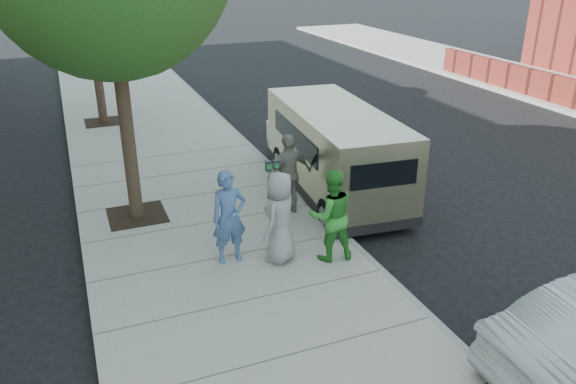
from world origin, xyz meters
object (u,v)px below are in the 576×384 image
object	(u,v)px
parking_meter	(272,178)
person_green_shirt	(331,215)
van	(334,149)
person_officer	(229,217)
person_striped_polo	(289,174)
person_gray_shirt	(280,217)

from	to	relation	value
parking_meter	person_green_shirt	world-z (taller)	person_green_shirt
van	person_officer	distance (m)	4.08
parking_meter	van	bearing A→B (deg)	33.80
parking_meter	person_striped_polo	size ratio (longest dim) A/B	0.77
person_green_shirt	person_gray_shirt	bearing A→B (deg)	-11.04
person_green_shirt	person_striped_polo	size ratio (longest dim) A/B	0.98
person_striped_polo	parking_meter	bearing A→B (deg)	19.50
van	person_striped_polo	bearing A→B (deg)	-142.88
parking_meter	van	world-z (taller)	van
person_green_shirt	person_striped_polo	xyz separation A→B (m)	(0.03, 2.09, 0.01)
van	person_officer	size ratio (longest dim) A/B	3.25
person_officer	person_gray_shirt	distance (m)	0.91
van	person_gray_shirt	size ratio (longest dim) A/B	3.32
parking_meter	person_gray_shirt	world-z (taller)	person_gray_shirt
parking_meter	person_gray_shirt	size ratio (longest dim) A/B	0.79
van	person_green_shirt	bearing A→B (deg)	-112.01
person_gray_shirt	person_striped_polo	distance (m)	2.01
parking_meter	van	size ratio (longest dim) A/B	0.24
person_green_shirt	person_striped_polo	world-z (taller)	person_striped_polo
van	person_gray_shirt	xyz separation A→B (m)	(-2.42, -2.76, -0.08)
parking_meter	person_green_shirt	xyz separation A→B (m)	(0.45, -1.82, -0.11)
person_green_shirt	person_gray_shirt	distance (m)	0.92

